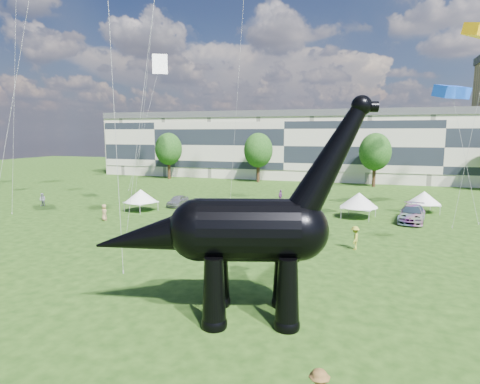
% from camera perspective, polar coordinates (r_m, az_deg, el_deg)
% --- Properties ---
extents(ground, '(220.00, 220.00, 0.00)m').
position_cam_1_polar(ground, '(20.44, -4.08, -17.39)').
color(ground, '#16330C').
rests_on(ground, ground).
extents(terrace_row, '(78.00, 11.00, 12.00)m').
position_cam_1_polar(terrace_row, '(80.51, 7.06, 6.28)').
color(terrace_row, beige).
rests_on(terrace_row, ground).
extents(tree_far_left, '(5.20, 5.20, 9.44)m').
position_cam_1_polar(tree_far_left, '(79.23, -10.14, 6.39)').
color(tree_far_left, '#382314').
rests_on(tree_far_left, ground).
extents(tree_mid_left, '(5.20, 5.20, 9.44)m').
position_cam_1_polar(tree_mid_left, '(72.62, 2.61, 6.34)').
color(tree_mid_left, '#382314').
rests_on(tree_mid_left, ground).
extents(tree_mid_right, '(5.20, 5.20, 9.44)m').
position_cam_1_polar(tree_mid_right, '(70.12, 18.68, 5.84)').
color(tree_mid_right, '#382314').
rests_on(tree_mid_right, ground).
extents(dinosaur_sculpture, '(13.39, 5.52, 10.98)m').
position_cam_1_polar(dinosaur_sculpture, '(19.14, -0.20, -5.93)').
color(dinosaur_sculpture, black).
rests_on(dinosaur_sculpture, ground).
extents(car_silver, '(1.64, 3.92, 1.33)m').
position_cam_1_polar(car_silver, '(49.63, -8.85, -1.24)').
color(car_silver, '#ACADB1').
rests_on(car_silver, ground).
extents(car_grey, '(5.10, 2.07, 1.65)m').
position_cam_1_polar(car_grey, '(43.79, 5.34, -2.25)').
color(car_grey, slate).
rests_on(car_grey, ground).
extents(car_white, '(5.36, 4.32, 1.36)m').
position_cam_1_polar(car_white, '(41.59, 4.54, -3.01)').
color(car_white, silver).
rests_on(car_white, ground).
extents(car_dark, '(3.23, 6.07, 1.67)m').
position_cam_1_polar(car_dark, '(43.90, 23.26, -2.86)').
color(car_dark, '#595960').
rests_on(car_dark, ground).
extents(gazebo_near, '(4.68, 4.68, 2.71)m').
position_cam_1_polar(gazebo_near, '(43.87, 16.56, -1.11)').
color(gazebo_near, silver).
rests_on(gazebo_near, ground).
extents(gazebo_far, '(4.22, 4.22, 2.42)m').
position_cam_1_polar(gazebo_far, '(49.45, 24.72, -0.73)').
color(gazebo_far, white).
rests_on(gazebo_far, ground).
extents(gazebo_left, '(4.53, 4.53, 2.52)m').
position_cam_1_polar(gazebo_left, '(47.09, -13.93, -0.54)').
color(gazebo_left, white).
rests_on(gazebo_left, ground).
extents(visitors, '(55.11, 39.85, 1.84)m').
position_cam_1_polar(visitors, '(33.15, 0.84, -5.61)').
color(visitors, '#A58352').
rests_on(visitors, ground).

